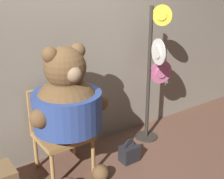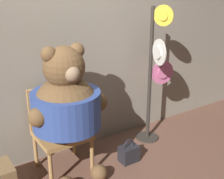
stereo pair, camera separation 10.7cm
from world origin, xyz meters
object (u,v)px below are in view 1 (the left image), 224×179
Objects in this scene: teddy_bear at (68,106)px; hat_display_rack at (154,75)px; chair at (59,127)px; handbag_on_ground at (129,153)px.

hat_display_rack is (1.17, 0.05, 0.08)m from teddy_bear.
chair is at bearing 101.03° from teddy_bear.
hat_display_rack is 6.00× the size of handbag_on_ground.
handbag_on_ground is at bearing -26.82° from chair.
hat_display_rack reaches higher than handbag_on_ground.
chair is 0.53× the size of hat_display_rack.
handbag_on_ground is (-0.53, -0.23, -0.75)m from hat_display_rack.
teddy_bear reaches higher than chair.
teddy_bear is 1.17m from hat_display_rack.
chair is 0.84m from handbag_on_ground.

